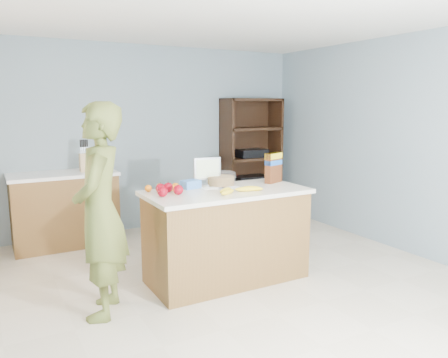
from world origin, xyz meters
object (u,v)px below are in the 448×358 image
tv (207,170)px  person (100,211)px  cereal_box (273,165)px  counter_peninsula (226,239)px  shelving_unit (249,160)px

tv → person: bearing=-159.1°
person → cereal_box: size_ratio=5.53×
cereal_box → counter_peninsula: bearing=-169.5°
counter_peninsula → cereal_box: (0.63, 0.12, 0.67)m
counter_peninsula → cereal_box: bearing=10.5°
shelving_unit → person: bearing=-141.9°
tv → cereal_box: cereal_box is taller
counter_peninsula → person: person is taller
shelving_unit → cereal_box: size_ratio=5.74×
shelving_unit → person: shelving_unit is taller
person → tv: bearing=134.6°
person → cereal_box: 1.89m
counter_peninsula → person: (-1.23, -0.13, 0.45)m
shelving_unit → cereal_box: (-0.92, -1.93, 0.22)m
person → counter_peninsula: bearing=119.7°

